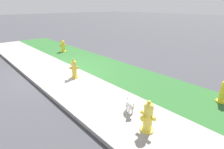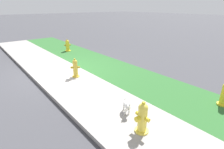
{
  "view_description": "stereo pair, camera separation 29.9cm",
  "coord_description": "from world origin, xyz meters",
  "px_view_note": "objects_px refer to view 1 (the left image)",
  "views": [
    {
      "loc": [
        6.86,
        -2.96,
        2.74
      ],
      "look_at": [
        2.49,
        0.99,
        0.4
      ],
      "focal_mm": 28.0,
      "sensor_mm": 36.0,
      "label": 1
    },
    {
      "loc": [
        7.06,
        -2.74,
        2.74
      ],
      "look_at": [
        2.49,
        0.99,
        0.4
      ],
      "focal_mm": 28.0,
      "sensor_mm": 36.0,
      "label": 2
    }
  ],
  "objects_px": {
    "fire_hydrant_by_grass_verge": "(148,117)",
    "fire_hydrant_far_end": "(223,92)",
    "small_white_dog": "(130,105)",
    "fire_hydrant_mid_block": "(74,69)",
    "fire_hydrant_across_street": "(63,46)"
  },
  "relations": [
    {
      "from": "fire_hydrant_by_grass_verge",
      "to": "fire_hydrant_mid_block",
      "type": "bearing_deg",
      "value": -3.51
    },
    {
      "from": "small_white_dog",
      "to": "fire_hydrant_far_end",
      "type": "bearing_deg",
      "value": 90.66
    },
    {
      "from": "fire_hydrant_by_grass_verge",
      "to": "small_white_dog",
      "type": "relative_size",
      "value": 1.83
    },
    {
      "from": "fire_hydrant_far_end",
      "to": "small_white_dog",
      "type": "distance_m",
      "value": 2.88
    },
    {
      "from": "fire_hydrant_by_grass_verge",
      "to": "fire_hydrant_far_end",
      "type": "xyz_separation_m",
      "value": [
        0.71,
        2.72,
        -0.03
      ]
    },
    {
      "from": "fire_hydrant_by_grass_verge",
      "to": "small_white_dog",
      "type": "xyz_separation_m",
      "value": [
        -0.76,
        0.25,
        -0.14
      ]
    },
    {
      "from": "fire_hydrant_across_street",
      "to": "small_white_dog",
      "type": "xyz_separation_m",
      "value": [
        7.43,
        -1.9,
        -0.12
      ]
    },
    {
      "from": "fire_hydrant_by_grass_verge",
      "to": "fire_hydrant_far_end",
      "type": "relative_size",
      "value": 1.08
    },
    {
      "from": "fire_hydrant_across_street",
      "to": "fire_hydrant_far_end",
      "type": "xyz_separation_m",
      "value": [
        8.91,
        0.57,
        -0.01
      ]
    },
    {
      "from": "fire_hydrant_across_street",
      "to": "fire_hydrant_mid_block",
      "type": "height_order",
      "value": "fire_hydrant_mid_block"
    },
    {
      "from": "small_white_dog",
      "to": "fire_hydrant_across_street",
      "type": "bearing_deg",
      "value": -162.8
    },
    {
      "from": "fire_hydrant_across_street",
      "to": "fire_hydrant_mid_block",
      "type": "relative_size",
      "value": 0.98
    },
    {
      "from": "fire_hydrant_mid_block",
      "to": "small_white_dog",
      "type": "xyz_separation_m",
      "value": [
        3.2,
        -0.19,
        -0.13
      ]
    },
    {
      "from": "fire_hydrant_mid_block",
      "to": "fire_hydrant_by_grass_verge",
      "type": "bearing_deg",
      "value": -63.59
    },
    {
      "from": "fire_hydrant_across_street",
      "to": "fire_hydrant_by_grass_verge",
      "type": "bearing_deg",
      "value": -92.1
    }
  ]
}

